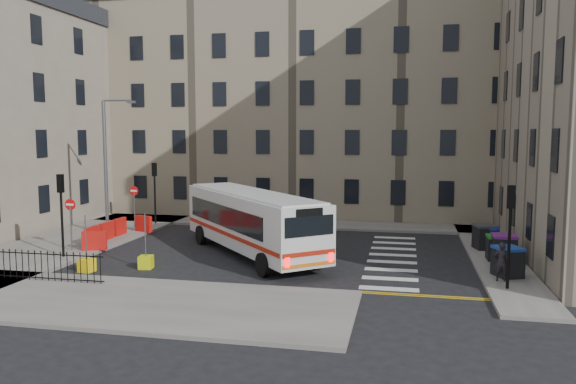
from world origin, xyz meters
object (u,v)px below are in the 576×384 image
at_px(bollard_yellow, 146,262).
at_px(wheelie_bin_b, 504,249).
at_px(wheelie_bin_c, 497,248).
at_px(wheelie_bin_a, 508,261).
at_px(pedestrian, 501,262).
at_px(streetlamp, 105,165).
at_px(bollard_chevron, 87,265).
at_px(wheelie_bin_e, 489,238).
at_px(bus, 251,220).
at_px(wheelie_bin_d, 484,237).

bearing_deg(bollard_yellow, wheelie_bin_b, 13.44).
height_order(wheelie_bin_c, bollard_yellow, wheelie_bin_c).
bearing_deg(wheelie_bin_a, pedestrian, -137.52).
relative_size(streetlamp, wheelie_bin_b, 5.96).
height_order(wheelie_bin_a, bollard_chevron, wheelie_bin_a).
height_order(wheelie_bin_c, bollard_chevron, wheelie_bin_c).
xyz_separation_m(wheelie_bin_a, bollard_chevron, (-18.41, -2.49, -0.50)).
bearing_deg(wheelie_bin_e, streetlamp, -166.37).
xyz_separation_m(wheelie_bin_a, wheelie_bin_c, (0.03, 3.19, -0.05)).
distance_m(bollard_yellow, bollard_chevron, 2.60).
xyz_separation_m(wheelie_bin_a, wheelie_bin_b, (0.25, 2.54, 0.04)).
relative_size(streetlamp, pedestrian, 5.00).
distance_m(bus, wheelie_bin_d, 12.36).
height_order(pedestrian, bollard_yellow, pedestrian).
bearing_deg(pedestrian, bus, -13.24).
relative_size(wheelie_bin_c, wheelie_bin_e, 0.94).
bearing_deg(bollard_yellow, streetlamp, 130.44).
xyz_separation_m(wheelie_bin_b, bollard_chevron, (-18.66, -5.02, -0.54)).
bearing_deg(wheelie_bin_d, wheelie_bin_e, -13.97).
height_order(bollard_yellow, bollard_chevron, same).
xyz_separation_m(wheelie_bin_a, bollard_yellow, (-16.06, -1.36, -0.50)).
height_order(wheelie_bin_c, pedestrian, pedestrian).
distance_m(bus, wheelie_bin_b, 12.32).
xyz_separation_m(pedestrian, bollard_chevron, (-18.01, -1.63, -0.66)).
bearing_deg(streetlamp, bus, -17.67).
xyz_separation_m(wheelie_bin_b, wheelie_bin_d, (-0.45, 3.25, -0.04)).
relative_size(bus, wheelie_bin_a, 7.30).
xyz_separation_m(bus, bollard_chevron, (-6.38, -4.85, -1.54)).
distance_m(pedestrian, bollard_yellow, 15.68).
height_order(streetlamp, wheelie_bin_c, streetlamp).
relative_size(streetlamp, wheelie_bin_c, 6.81).
bearing_deg(wheelie_bin_e, wheelie_bin_b, -73.65).
distance_m(wheelie_bin_b, pedestrian, 3.46).
bearing_deg(wheelie_bin_c, bollard_chevron, -163.26).
relative_size(wheelie_bin_a, pedestrian, 0.90).
relative_size(wheelie_bin_e, pedestrian, 0.78).
distance_m(wheelie_bin_a, wheelie_bin_e, 5.79).
bearing_deg(wheelie_bin_e, bollard_chevron, -142.94).
bearing_deg(wheelie_bin_a, wheelie_bin_c, 67.21).
height_order(wheelie_bin_e, bollard_yellow, wheelie_bin_e).
bearing_deg(wheelie_bin_c, wheelie_bin_e, 89.11).
bearing_deg(pedestrian, wheelie_bin_b, -98.60).
xyz_separation_m(wheelie_bin_c, wheelie_bin_d, (-0.23, 2.60, 0.05)).
distance_m(bus, bollard_yellow, 5.70).
distance_m(streetlamp, pedestrian, 22.69).
height_order(wheelie_bin_a, bollard_yellow, wheelie_bin_a).
height_order(wheelie_bin_a, wheelie_bin_b, wheelie_bin_b).
height_order(wheelie_bin_a, pedestrian, pedestrian).
height_order(streetlamp, wheelie_bin_b, streetlamp).
relative_size(streetlamp, bollard_chevron, 13.57).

